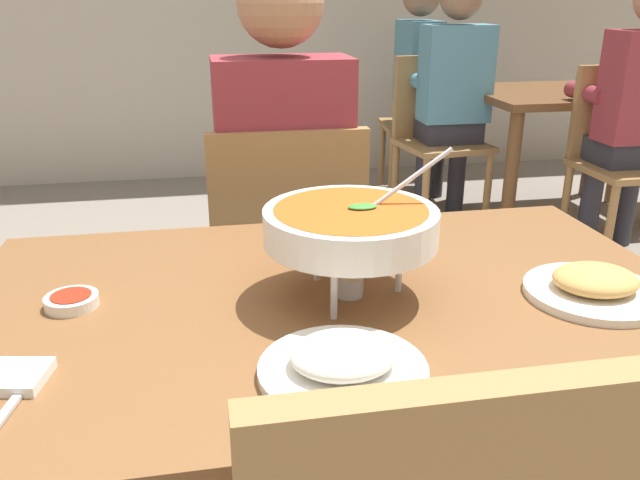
{
  "coord_description": "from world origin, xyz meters",
  "views": [
    {
      "loc": [
        -0.22,
        -1.01,
        1.22
      ],
      "look_at": [
        0.0,
        0.15,
        0.77
      ],
      "focal_mm": 36.34,
      "sensor_mm": 36.0,
      "label": 1
    }
  ],
  "objects_px": {
    "curry_bowl": "(351,227)",
    "rice_plate": "(343,363)",
    "sauce_dish": "(72,301)",
    "chair_diner_main": "(285,258)",
    "diner_main": "(282,176)",
    "patron_bg_middle": "(452,87)",
    "appetizer_plate": "(594,286)",
    "chair_bg_right": "(433,114)",
    "patron_bg_right": "(423,76)",
    "chair_bg_middle": "(435,128)",
    "chair_bg_left": "(620,149)",
    "dining_table_far": "(562,114)",
    "dining_table_main": "(335,348)",
    "patron_bg_left": "(636,102)"
  },
  "relations": [
    {
      "from": "rice_plate",
      "to": "chair_bg_middle",
      "type": "xyz_separation_m",
      "value": [
        1.13,
        2.67,
        -0.23
      ]
    },
    {
      "from": "curry_bowl",
      "to": "patron_bg_right",
      "type": "distance_m",
      "value": 3.1
    },
    {
      "from": "sauce_dish",
      "to": "chair_diner_main",
      "type": "bearing_deg",
      "value": 55.31
    },
    {
      "from": "appetizer_plate",
      "to": "patron_bg_middle",
      "type": "xyz_separation_m",
      "value": [
        0.69,
        2.44,
        0.0
      ]
    },
    {
      "from": "curry_bowl",
      "to": "dining_table_far",
      "type": "height_order",
      "value": "curry_bowl"
    },
    {
      "from": "rice_plate",
      "to": "diner_main",
      "type": "bearing_deg",
      "value": 87.54
    },
    {
      "from": "curry_bowl",
      "to": "chair_bg_middle",
      "type": "relative_size",
      "value": 0.37
    },
    {
      "from": "chair_diner_main",
      "to": "sauce_dish",
      "type": "relative_size",
      "value": 10.0
    },
    {
      "from": "chair_bg_middle",
      "to": "chair_bg_right",
      "type": "xyz_separation_m",
      "value": [
        0.15,
        0.45,
        0.0
      ]
    },
    {
      "from": "diner_main",
      "to": "patron_bg_middle",
      "type": "relative_size",
      "value": 1.0
    },
    {
      "from": "rice_plate",
      "to": "sauce_dish",
      "type": "distance_m",
      "value": 0.5
    },
    {
      "from": "dining_table_far",
      "to": "dining_table_main",
      "type": "bearing_deg",
      "value": -127.67
    },
    {
      "from": "diner_main",
      "to": "chair_bg_right",
      "type": "relative_size",
      "value": 1.46
    },
    {
      "from": "patron_bg_left",
      "to": "sauce_dish",
      "type": "bearing_deg",
      "value": -143.37
    },
    {
      "from": "rice_plate",
      "to": "dining_table_far",
      "type": "height_order",
      "value": "rice_plate"
    },
    {
      "from": "chair_bg_left",
      "to": "chair_bg_right",
      "type": "xyz_separation_m",
      "value": [
        -0.55,
        1.11,
        0.0
      ]
    },
    {
      "from": "chair_bg_left",
      "to": "chair_bg_right",
      "type": "bearing_deg",
      "value": 116.6
    },
    {
      "from": "patron_bg_middle",
      "to": "dining_table_far",
      "type": "bearing_deg",
      "value": -6.51
    },
    {
      "from": "chair_diner_main",
      "to": "sauce_dish",
      "type": "xyz_separation_m",
      "value": [
        -0.45,
        -0.65,
        0.22
      ]
    },
    {
      "from": "appetizer_plate",
      "to": "sauce_dish",
      "type": "bearing_deg",
      "value": 171.91
    },
    {
      "from": "curry_bowl",
      "to": "patron_bg_middle",
      "type": "height_order",
      "value": "patron_bg_middle"
    },
    {
      "from": "curry_bowl",
      "to": "patron_bg_right",
      "type": "height_order",
      "value": "patron_bg_right"
    },
    {
      "from": "rice_plate",
      "to": "chair_diner_main",
      "type": "bearing_deg",
      "value": 87.45
    },
    {
      "from": "appetizer_plate",
      "to": "chair_bg_right",
      "type": "height_order",
      "value": "chair_bg_right"
    },
    {
      "from": "chair_bg_middle",
      "to": "patron_bg_middle",
      "type": "height_order",
      "value": "patron_bg_middle"
    },
    {
      "from": "patron_bg_middle",
      "to": "patron_bg_right",
      "type": "height_order",
      "value": "same"
    },
    {
      "from": "sauce_dish",
      "to": "patron_bg_middle",
      "type": "relative_size",
      "value": 0.07
    },
    {
      "from": "chair_bg_left",
      "to": "chair_bg_right",
      "type": "distance_m",
      "value": 1.24
    },
    {
      "from": "patron_bg_middle",
      "to": "patron_bg_right",
      "type": "bearing_deg",
      "value": 88.1
    },
    {
      "from": "chair_diner_main",
      "to": "patron_bg_left",
      "type": "bearing_deg",
      "value": 29.56
    },
    {
      "from": "sauce_dish",
      "to": "chair_bg_middle",
      "type": "bearing_deg",
      "value": 57.16
    },
    {
      "from": "dining_table_main",
      "to": "sauce_dish",
      "type": "distance_m",
      "value": 0.47
    },
    {
      "from": "patron_bg_left",
      "to": "chair_bg_right",
      "type": "bearing_deg",
      "value": 115.81
    },
    {
      "from": "patron_bg_right",
      "to": "chair_diner_main",
      "type": "bearing_deg",
      "value": -117.93
    },
    {
      "from": "chair_diner_main",
      "to": "chair_bg_left",
      "type": "xyz_separation_m",
      "value": [
        1.79,
        1.07,
        0.0
      ]
    },
    {
      "from": "rice_plate",
      "to": "chair_bg_left",
      "type": "distance_m",
      "value": 2.74
    },
    {
      "from": "sauce_dish",
      "to": "chair_bg_right",
      "type": "bearing_deg",
      "value": 59.21
    },
    {
      "from": "rice_plate",
      "to": "patron_bg_right",
      "type": "bearing_deg",
      "value": 69.03
    },
    {
      "from": "diner_main",
      "to": "chair_bg_left",
      "type": "distance_m",
      "value": 2.08
    },
    {
      "from": "dining_table_far",
      "to": "patron_bg_middle",
      "type": "relative_size",
      "value": 0.76
    },
    {
      "from": "chair_diner_main",
      "to": "patron_bg_middle",
      "type": "bearing_deg",
      "value": 55.59
    },
    {
      "from": "sauce_dish",
      "to": "patron_bg_middle",
      "type": "xyz_separation_m",
      "value": [
        1.59,
        2.32,
        0.01
      ]
    },
    {
      "from": "chair_diner_main",
      "to": "appetizer_plate",
      "type": "distance_m",
      "value": 0.93
    },
    {
      "from": "dining_table_far",
      "to": "chair_bg_left",
      "type": "xyz_separation_m",
      "value": [
        0.02,
        -0.52,
        -0.08
      ]
    },
    {
      "from": "sauce_dish",
      "to": "chair_bg_left",
      "type": "xyz_separation_m",
      "value": [
        2.24,
        1.73,
        -0.22
      ]
    },
    {
      "from": "diner_main",
      "to": "sauce_dish",
      "type": "bearing_deg",
      "value": -123.38
    },
    {
      "from": "diner_main",
      "to": "curry_bowl",
      "type": "distance_m",
      "value": 0.74
    },
    {
      "from": "appetizer_plate",
      "to": "sauce_dish",
      "type": "height_order",
      "value": "appetizer_plate"
    },
    {
      "from": "curry_bowl",
      "to": "rice_plate",
      "type": "distance_m",
      "value": 0.28
    },
    {
      "from": "chair_bg_middle",
      "to": "patron_bg_middle",
      "type": "xyz_separation_m",
      "value": [
        0.06,
        -0.06,
        0.24
      ]
    }
  ]
}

